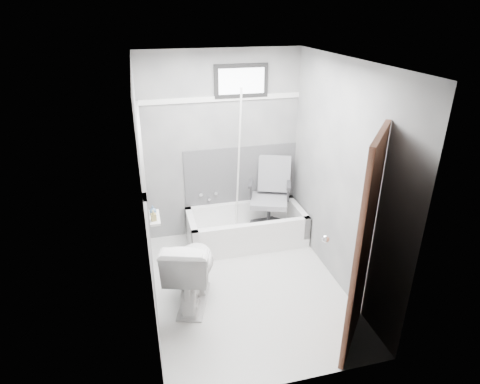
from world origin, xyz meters
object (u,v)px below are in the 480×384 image
object	(u,v)px
bathtub	(246,227)
office_chair	(269,196)
toilet	(191,269)
soap_bottle_b	(153,210)
soap_bottle_a	(153,216)
door	(412,264)

from	to	relation	value
bathtub	office_chair	xyz separation A→B (m)	(0.32, 0.05, 0.38)
toilet	soap_bottle_b	bearing A→B (deg)	-27.27
bathtub	soap_bottle_a	size ratio (longest dim) A/B	13.42
office_chair	toilet	distance (m)	1.59
toilet	soap_bottle_a	size ratio (longest dim) A/B	7.35
door	soap_bottle_b	size ratio (longest dim) A/B	21.40
toilet	door	xyz separation A→B (m)	(1.60, -1.19, 0.60)
office_chair	door	bearing A→B (deg)	-58.57
toilet	soap_bottle_b	xyz separation A→B (m)	(-0.32, 0.32, 0.56)
soap_bottle_a	soap_bottle_b	distance (m)	0.14
toilet	door	distance (m)	2.08
soap_bottle_a	office_chair	bearing A→B (deg)	30.76
bathtub	office_chair	bearing A→B (deg)	8.89
office_chair	soap_bottle_b	size ratio (longest dim) A/B	10.16
soap_bottle_a	door	bearing A→B (deg)	-35.58
office_chair	toilet	world-z (taller)	office_chair
bathtub	door	size ratio (longest dim) A/B	0.75
office_chair	soap_bottle_a	xyz separation A→B (m)	(-1.49, -0.89, 0.37)
soap_bottle_b	soap_bottle_a	bearing A→B (deg)	-90.00
toilet	door	bearing A→B (deg)	161.08
toilet	soap_bottle_a	xyz separation A→B (m)	(-0.32, 0.18, 0.56)
office_chair	toilet	size ratio (longest dim) A/B	1.16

